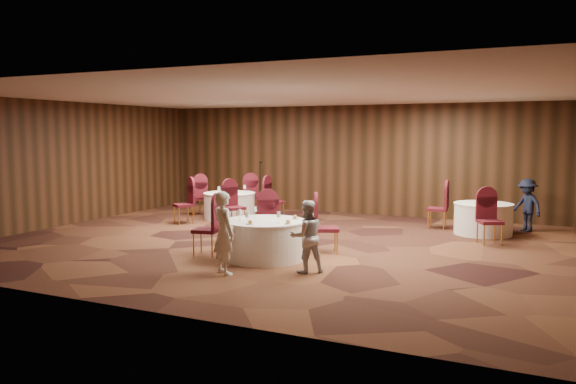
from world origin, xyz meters
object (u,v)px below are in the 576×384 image
at_px(woman_a, 224,233).
at_px(woman_b, 307,237).
at_px(table_main, 265,239).
at_px(table_right, 483,219).
at_px(man_c, 527,205).
at_px(table_left, 230,206).
at_px(mic_stand, 260,198).

xyz_separation_m(woman_a, woman_b, (1.22, 0.69, -0.08)).
bearing_deg(table_main, table_right, 52.09).
height_order(woman_b, man_c, man_c).
xyz_separation_m(table_left, man_c, (7.55, 1.37, 0.27)).
height_order(mic_stand, woman_b, mic_stand).
height_order(table_main, table_left, same).
bearing_deg(woman_a, table_right, -88.96).
height_order(mic_stand, man_c, mic_stand).
relative_size(table_right, mic_stand, 0.88).
height_order(table_main, woman_b, woman_b).
distance_m(table_left, woman_b, 6.30).
bearing_deg(woman_a, man_c, -91.21).
bearing_deg(table_main, woman_b, -29.01).
bearing_deg(woman_a, table_main, -61.45).
bearing_deg(table_right, man_c, 43.86).
xyz_separation_m(mic_stand, man_c, (7.42, -0.21, 0.20)).
xyz_separation_m(table_main, woman_a, (-0.10, -1.31, 0.33)).
distance_m(mic_stand, woman_a, 7.48).
distance_m(table_left, table_right, 6.66).
distance_m(table_right, woman_a, 6.82).
distance_m(table_left, woman_a, 6.13).
distance_m(table_main, man_c, 6.94).
bearing_deg(man_c, woman_b, -77.07).
relative_size(woman_b, man_c, 0.97).
xyz_separation_m(table_main, man_c, (4.40, 5.36, 0.27)).
bearing_deg(woman_b, table_main, -70.33).
bearing_deg(man_c, table_left, -128.10).
bearing_deg(table_left, mic_stand, 85.20).
bearing_deg(table_main, man_c, 50.59).
relative_size(table_left, man_c, 1.12).
xyz_separation_m(woman_b, man_c, (3.28, 5.98, 0.02)).
relative_size(table_left, woman_a, 1.01).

